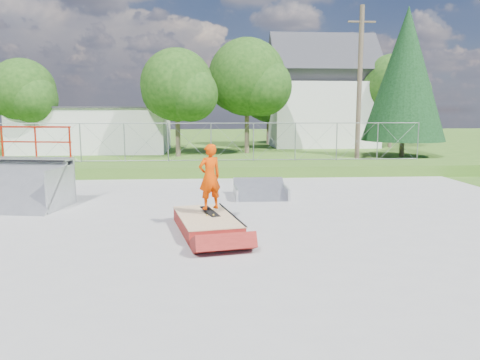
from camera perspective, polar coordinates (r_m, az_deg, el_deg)
The scene contains 19 objects.
ground at distance 11.83m, azimuth -3.04°, elevation -5.63°, with size 120.00×120.00×0.00m, color #37621C.
concrete_pad at distance 11.82m, azimuth -3.04°, elevation -5.53°, with size 20.00×16.00×0.04m, color #9B9A98.
grass_berm at distance 21.13m, azimuth -3.50°, elevation 1.34°, with size 24.00×3.00×0.50m, color #37621C.
grind_box at distance 11.28m, azimuth -4.11°, elevation -5.32°, with size 1.75×2.81×0.39m.
quarter_pipe at distance 14.99m, azimuth -25.31°, elevation 1.23°, with size 2.39×2.03×2.39m, color #A1A5A9, non-canonical shape.
flat_bank_ramp at distance 15.47m, azimuth 2.50°, elevation -1.26°, with size 1.70×1.82×0.52m, color #A1A5A9, non-canonical shape.
skateboard at distance 11.42m, azimuth -3.67°, elevation -3.91°, with size 0.22×0.80×0.02m, color black.
skater at distance 11.28m, azimuth -3.71°, elevation 0.03°, with size 0.58×0.38×1.58m, color #D63700.
concrete_stairs at distance 21.96m, azimuth -26.27°, elevation 1.14°, with size 1.50×1.60×0.80m, color #9B9A98, non-canonical shape.
chain_link_fence at distance 22.02m, azimuth -3.56°, elevation 4.64°, with size 20.00×0.06×1.80m, color gray, non-canonical shape.
utility_building_flat at distance 34.39m, azimuth -17.26°, elevation 5.84°, with size 10.00×6.00×3.00m, color silver.
gable_house at distance 38.59m, azimuth 9.88°, elevation 9.82°, with size 8.40×6.08×8.94m.
utility_pole at distance 24.72m, azimuth 14.35°, elevation 10.85°, with size 0.24×0.24×8.00m, color brown.
tree_left_near at distance 29.37m, azimuth -7.22°, elevation 11.10°, with size 4.76×4.48×6.65m.
tree_center at distance 31.48m, azimuth 1.42°, elevation 12.09°, with size 5.44×5.12×7.60m.
tree_left_far at distance 33.40m, azimuth -24.69°, elevation 9.56°, with size 4.42×4.16×6.18m.
tree_right_far at distance 38.17m, azimuth 18.55°, elevation 10.58°, with size 5.10×4.80×7.12m.
tree_back_mid at distance 39.70m, azimuth 3.84°, elevation 9.59°, with size 4.08×3.84×5.70m.
conifer_tree at distance 31.04m, azimuth 19.54°, elevation 12.04°, with size 5.04×5.04×9.10m.
Camera 1 is at (-0.18, -11.47, 2.89)m, focal length 35.00 mm.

